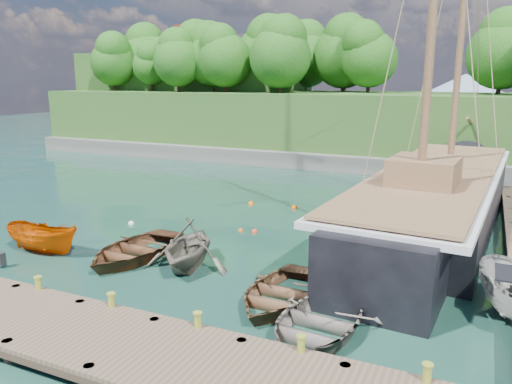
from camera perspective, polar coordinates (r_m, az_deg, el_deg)
ground at (r=19.45m, az=-3.81°, el=-9.14°), size 160.00×160.00×0.00m
dock_near at (r=13.34m, az=-9.92°, el=-18.17°), size 20.00×3.20×1.10m
bollard_0 at (r=18.13m, az=-23.40°, el=-11.92°), size 0.26×0.26×0.45m
bollard_1 at (r=16.17m, az=-16.02°, el=-14.41°), size 0.26×0.26×0.45m
bollard_2 at (r=14.57m, az=-6.59°, el=-17.18°), size 0.26×0.26×0.45m
bollard_3 at (r=13.45m, az=5.11°, el=-19.91°), size 0.26×0.26×0.45m
rowboat_0 at (r=21.42m, az=-13.70°, el=-7.38°), size 3.78×5.12×1.03m
rowboat_1 at (r=20.10m, az=-7.74°, el=-8.48°), size 4.21×4.61×2.06m
rowboat_2 at (r=17.02m, az=2.67°, el=-12.45°), size 3.43×4.69×0.95m
rowboat_3 at (r=15.18m, az=6.95°, el=-15.87°), size 3.86×5.13×1.01m
motorboat_orange at (r=23.36m, az=-23.02°, el=-6.35°), size 3.74×1.42×1.44m
schooner at (r=26.24m, az=19.73°, el=-1.27°), size 6.95×29.42×21.89m
mooring_buoy_0 at (r=26.33m, az=-14.07°, el=-3.58°), size 0.31×0.31×0.31m
mooring_buoy_1 at (r=24.40m, az=-1.74°, el=-4.50°), size 0.28×0.28×0.28m
mooring_buoy_2 at (r=24.19m, az=-0.17°, el=-4.64°), size 0.31×0.31×0.31m
mooring_buoy_3 at (r=25.15m, az=10.80°, el=-4.19°), size 0.33×0.33×0.33m
mooring_buoy_4 at (r=29.49m, az=-0.58°, el=-1.43°), size 0.35×0.35×0.35m
mooring_buoy_5 at (r=28.71m, az=4.37°, el=-1.86°), size 0.36×0.36×0.36m
headland at (r=51.89m, az=0.21°, el=10.93°), size 51.00×19.31×12.90m
distant_ridge at (r=85.96m, az=22.20°, el=9.96°), size 117.00×40.00×10.00m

